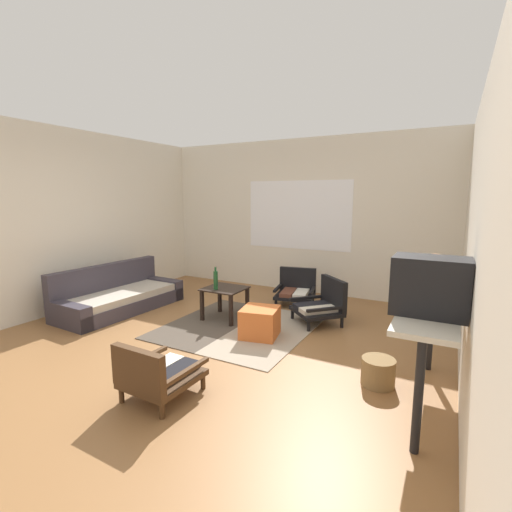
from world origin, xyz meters
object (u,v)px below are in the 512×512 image
object	(u,v)px
couch	(118,297)
coffee_table	(225,295)
armchair_corner	(322,304)
ottoman_orange	(260,323)
armchair_by_window	(296,289)
glass_bottle	(216,280)
armchair_striped_foreground	(157,374)
crt_television	(430,286)
console_shelf	(429,317)
wicker_basket	(378,372)
clay_vase	(434,279)

from	to	relation	value
couch	coffee_table	xyz separation A→B (m)	(1.66, 0.41, 0.15)
armchair_corner	ottoman_orange	size ratio (longest dim) A/B	1.91
armchair_by_window	armchair_corner	xyz separation A→B (m)	(0.66, -0.68, 0.03)
armchair_by_window	glass_bottle	world-z (taller)	glass_bottle
armchair_striped_foreground	crt_television	xyz separation A→B (m)	(1.99, 0.78, 0.83)
couch	armchair_by_window	bearing A→B (deg)	35.29
console_shelf	glass_bottle	xyz separation A→B (m)	(-2.68, 0.85, -0.16)
wicker_basket	armchair_corner	bearing A→B (deg)	125.90
glass_bottle	armchair_by_window	bearing A→B (deg)	63.62
couch	wicker_basket	distance (m)	3.92
armchair_corner	glass_bottle	distance (m)	1.49
armchair_by_window	crt_television	size ratio (longest dim) A/B	1.32
glass_bottle	wicker_basket	bearing A→B (deg)	-17.62
armchair_corner	clay_vase	distance (m)	1.86
couch	crt_television	world-z (taller)	crt_television
ottoman_orange	glass_bottle	world-z (taller)	glass_bottle
armchair_striped_foreground	ottoman_orange	world-z (taller)	armchair_striped_foreground
console_shelf	armchair_corner	bearing A→B (deg)	132.73
armchair_by_window	crt_television	world-z (taller)	crt_television
ottoman_orange	console_shelf	size ratio (longest dim) A/B	0.29
armchair_striped_foreground	crt_television	distance (m)	2.29
coffee_table	armchair_by_window	world-z (taller)	armchair_by_window
ottoman_orange	wicker_basket	size ratio (longest dim) A/B	1.42
armchair_by_window	wicker_basket	bearing A→B (deg)	-51.03
armchair_corner	crt_television	bearing A→B (deg)	-51.59
clay_vase	armchair_striped_foreground	bearing A→B (deg)	-143.56
coffee_table	glass_bottle	xyz separation A→B (m)	(-0.06, -0.13, 0.23)
crt_television	wicker_basket	distance (m)	1.07
couch	glass_bottle	size ratio (longest dim) A/B	6.15
armchair_striped_foreground	clay_vase	world-z (taller)	clay_vase
armchair_corner	glass_bottle	world-z (taller)	glass_bottle
armchair_corner	crt_television	xyz separation A→B (m)	(1.37, -1.72, 0.79)
glass_bottle	armchair_striped_foreground	bearing A→B (deg)	-69.89
wicker_basket	glass_bottle	bearing A→B (deg)	162.38
armchair_striped_foreground	clay_vase	distance (m)	2.58
armchair_striped_foreground	glass_bottle	world-z (taller)	glass_bottle
couch	ottoman_orange	xyz separation A→B (m)	(2.40, 0.06, -0.02)
couch	armchair_by_window	xyz separation A→B (m)	(2.25, 1.59, 0.04)
crt_television	wicker_basket	size ratio (longest dim) A/B	1.73
armchair_corner	coffee_table	bearing A→B (deg)	-157.94
clay_vase	wicker_basket	world-z (taller)	clay_vase
couch	wicker_basket	world-z (taller)	couch
armchair_by_window	armchair_striped_foreground	size ratio (longest dim) A/B	1.12
coffee_table	armchair_striped_foreground	size ratio (longest dim) A/B	0.90
ottoman_orange	crt_television	bearing A→B (deg)	-24.93
armchair_by_window	ottoman_orange	size ratio (longest dim) A/B	1.61
clay_vase	wicker_basket	xyz separation A→B (m)	(-0.39, -0.32, -0.85)
armchair_by_window	console_shelf	world-z (taller)	console_shelf
wicker_basket	console_shelf	bearing A→B (deg)	-17.85
ottoman_orange	wicker_basket	distance (m)	1.58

